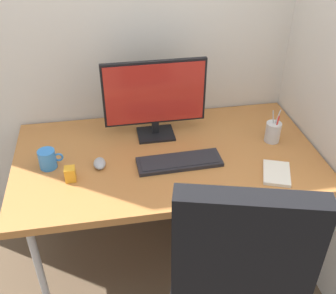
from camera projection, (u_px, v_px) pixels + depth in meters
The scene contains 10 objects.
ground_plane at pixel (167, 249), 2.44m from camera, with size 8.00×8.00×0.00m, color brown.
desk at pixel (167, 161), 2.07m from camera, with size 1.52×0.83×0.71m.
filing_cabinet at pixel (247, 196), 2.37m from camera, with size 0.43×0.45×0.62m.
monitor at pixel (155, 96), 2.06m from camera, with size 0.53×0.16×0.42m.
keyboard at pixel (179, 162), 1.97m from camera, with size 0.42×0.15×0.02m.
mouse at pixel (100, 163), 1.95m from camera, with size 0.06×0.09×0.03m, color #9EA0A5.
pen_holder at pixel (273, 132), 2.11m from camera, with size 0.08×0.08×0.19m.
notebook at pixel (277, 173), 1.90m from camera, with size 0.12×0.18×0.02m, color silver.
coffee_mug at pixel (48, 159), 1.93m from camera, with size 0.12×0.08×0.09m.
desk_clamp_accessory at pixel (70, 174), 1.85m from camera, with size 0.05×0.05×0.07m, color orange.
Camera 1 is at (-0.28, -1.63, 1.90)m, focal length 43.30 mm.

